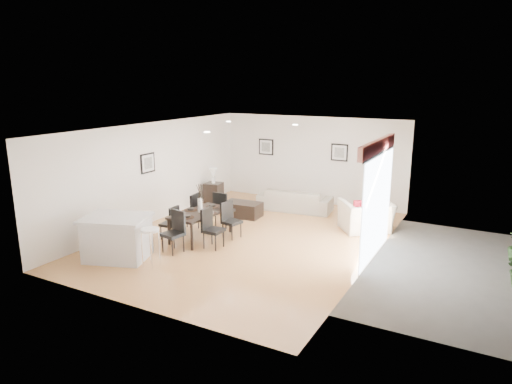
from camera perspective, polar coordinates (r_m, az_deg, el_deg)
The scene contains 26 objects.
ground at distance 11.27m, azimuth -0.79°, elevation -5.77°, with size 8.00×8.00×0.00m, color tan.
wall_back at distance 14.45m, azimuth 6.98°, elevation 4.02°, with size 6.00×0.04×2.70m, color white.
wall_front at distance 7.78m, azimuth -15.41°, elevation -4.84°, with size 6.00×0.04×2.70m, color white.
wall_left at distance 12.60m, azimuth -12.81°, elevation 2.36°, with size 0.04×8.00×2.70m, color white.
wall_right at distance 9.82m, azimuth 14.65°, elevation -0.94°, with size 0.04×8.00×2.70m, color white.
ceiling at distance 10.67m, azimuth -0.83°, elevation 8.02°, with size 6.00×8.00×0.02m, color white.
sofa at distance 13.60m, azimuth 4.89°, elevation -0.99°, with size 2.17×0.85×0.63m, color gray.
armchair at distance 12.01m, azimuth 13.56°, elevation -2.96°, with size 1.20×1.05×0.78m, color #EEE4CE.
dining_table at distance 11.16m, azimuth -6.97°, elevation -2.81°, with size 0.91×1.66×0.67m.
dining_chair_wnear at distance 11.23m, azimuth -10.52°, elevation -3.58°, with size 0.39×0.39×0.83m.
dining_chair_wfar at distance 11.81m, azimuth -8.03°, elevation -2.22°, with size 0.48×0.48×0.97m.
dining_chair_enear at distance 10.56m, azimuth -5.71°, elevation -4.22°, with size 0.42×0.42×0.93m.
dining_chair_efar at distance 11.22m, azimuth -3.33°, elevation -3.23°, with size 0.47×0.47×0.88m.
dining_chair_head at distance 10.41m, azimuth -10.05°, elevation -4.58°, with size 0.49×0.49×0.94m.
dining_chair_foot at distance 11.97m, azimuth -4.23°, elevation -1.96°, with size 0.45×0.45×0.95m.
vase at distance 11.06m, azimuth -7.02°, elevation -1.06°, with size 0.90×1.38×0.70m.
coffee_table at distance 12.97m, azimuth -1.68°, elevation -2.18°, with size 1.04×0.62×0.41m, color black.
side_table at distance 14.36m, azimuth -5.31°, elevation -0.16°, with size 0.49×0.49×0.66m, color black.
table_lamp at distance 14.22m, azimuth -5.37°, elevation 2.31°, with size 0.24×0.24×0.46m.
cushion at distance 11.87m, azimuth 12.97°, elevation -1.93°, with size 0.37×0.11×0.37m, color maroon.
kitchen_island at distance 10.31m, azimuth -16.97°, elevation -5.45°, with size 1.62×1.43×0.95m.
bar_stool at distance 9.62m, azimuth -13.11°, elevation -5.15°, with size 0.38×0.38×0.82m.
framed_print_back_left at distance 15.02m, azimuth 1.27°, elevation 5.65°, with size 0.52×0.04×0.52m.
framed_print_back_right at distance 14.07m, azimuth 10.39°, elevation 4.88°, with size 0.52×0.04×0.52m.
framed_print_left_wall at distance 12.38m, azimuth -13.38°, elevation 3.54°, with size 0.04×0.52×0.52m.
sliding_door at distance 10.04m, azimuth 14.93°, elevation 1.21°, with size 0.12×2.70×2.57m.
Camera 1 is at (5.19, -9.26, 3.76)m, focal length 32.00 mm.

